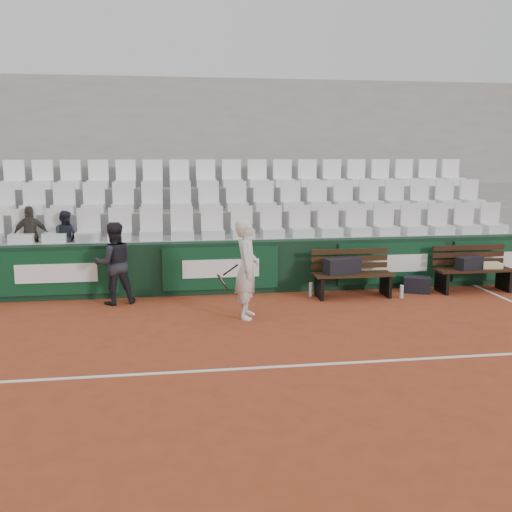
{
  "coord_description": "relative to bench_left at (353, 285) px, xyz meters",
  "views": [
    {
      "loc": [
        -1.09,
        -6.74,
        2.68
      ],
      "look_at": [
        0.26,
        2.4,
        1.0
      ],
      "focal_mm": 40.0,
      "sensor_mm": 36.0,
      "label": 1
    }
  ],
  "objects": [
    {
      "name": "seat_row_front",
      "position": [
        -2.24,
        1.13,
        1.09
      ],
      "size": [
        11.9,
        0.44,
        0.63
      ],
      "primitive_type": "cube",
      "color": "silver",
      "rests_on": "grandstand_tier_front"
    },
    {
      "name": "towel",
      "position": [
        2.83,
        0.11,
        0.28
      ],
      "size": [
        0.42,
        0.32,
        0.11
      ],
      "primitive_type": "cube",
      "rotation": [
        0.0,
        0.0,
        -0.12
      ],
      "color": "beige",
      "rests_on": "bench_right"
    },
    {
      "name": "ground",
      "position": [
        -2.24,
        -3.32,
        -0.23
      ],
      "size": [
        80.0,
        80.0,
        0.0
      ],
      "primitive_type": "plane",
      "color": "#953C21",
      "rests_on": "ground"
    },
    {
      "name": "bench_left",
      "position": [
        0.0,
        0.0,
        0.0
      ],
      "size": [
        1.5,
        0.56,
        0.45
      ],
      "primitive_type": "cube",
      "color": "#331E0F",
      "rests_on": "ground"
    },
    {
      "name": "sports_bag_right",
      "position": [
        2.37,
        0.07,
        0.34
      ],
      "size": [
        0.55,
        0.36,
        0.24
      ],
      "primitive_type": "cube",
      "rotation": [
        0.0,
        0.0,
        0.27
      ],
      "color": "black",
      "rests_on": "bench_right"
    },
    {
      "name": "grandstand_tier_back",
      "position": [
        -2.24,
        3.21,
        0.72
      ],
      "size": [
        18.0,
        0.95,
        1.9
      ],
      "primitive_type": "cube",
      "color": "gray",
      "rests_on": "ground"
    },
    {
      "name": "tennis_player",
      "position": [
        -2.15,
        -1.06,
        0.59
      ],
      "size": [
        0.75,
        0.67,
        1.63
      ],
      "color": "silver",
      "rests_on": "ground"
    },
    {
      "name": "water_bottle_near",
      "position": [
        -0.77,
        0.15,
        -0.09
      ],
      "size": [
        0.07,
        0.07,
        0.27
      ],
      "primitive_type": "cylinder",
      "color": "silver",
      "rests_on": "ground"
    },
    {
      "name": "grandstand_tier_front",
      "position": [
        -2.24,
        1.31,
        0.28
      ],
      "size": [
        18.0,
        0.95,
        1.0
      ],
      "primitive_type": "cube",
      "color": "#9A9A97",
      "rests_on": "ground"
    },
    {
      "name": "grandstand_rear_wall",
      "position": [
        -2.24,
        3.83,
        1.98
      ],
      "size": [
        18.0,
        0.3,
        4.4
      ],
      "primitive_type": "cube",
      "color": "#969694",
      "rests_on": "ground"
    },
    {
      "name": "seat_row_back",
      "position": [
        -2.24,
        3.03,
        1.99
      ],
      "size": [
        11.9,
        0.44,
        0.63
      ],
      "primitive_type": "cube",
      "color": "white",
      "rests_on": "grandstand_tier_back"
    },
    {
      "name": "ball_kid",
      "position": [
        -4.38,
        0.16,
        0.51
      ],
      "size": [
        0.84,
        0.72,
        1.48
      ],
      "primitive_type": "imported",
      "rotation": [
        0.0,
        0.0,
        3.4
      ],
      "color": "black",
      "rests_on": "ground"
    },
    {
      "name": "back_barrier",
      "position": [
        -2.17,
        0.67,
        0.28
      ],
      "size": [
        18.0,
        0.34,
        1.0
      ],
      "color": "black",
      "rests_on": "ground"
    },
    {
      "name": "spectator_c",
      "position": [
        -5.37,
        1.18,
        1.3
      ],
      "size": [
        0.59,
        0.51,
        1.04
      ],
      "primitive_type": "imported",
      "rotation": [
        0.0,
        0.0,
        2.88
      ],
      "color": "black",
      "rests_on": "grandstand_tier_front"
    },
    {
      "name": "sports_bag_ground",
      "position": [
        1.35,
        0.16,
        -0.07
      ],
      "size": [
        0.58,
        0.48,
        0.3
      ],
      "primitive_type": "cube",
      "rotation": [
        0.0,
        0.0,
        -0.42
      ],
      "color": "black",
      "rests_on": "ground"
    },
    {
      "name": "spectator_b",
      "position": [
        -5.99,
        1.18,
        1.34
      ],
      "size": [
        0.7,
        0.37,
        1.14
      ],
      "primitive_type": "imported",
      "rotation": [
        0.0,
        0.0,
        3.28
      ],
      "color": "#37322C",
      "rests_on": "grandstand_tier_front"
    },
    {
      "name": "seat_row_mid",
      "position": [
        -2.24,
        2.08,
        1.54
      ],
      "size": [
        11.9,
        0.44,
        0.63
      ],
      "primitive_type": "cube",
      "color": "silver",
      "rests_on": "grandstand_tier_mid"
    },
    {
      "name": "grandstand_tier_mid",
      "position": [
        -2.24,
        2.26,
        0.5
      ],
      "size": [
        18.0,
        0.95,
        1.45
      ],
      "primitive_type": "cube",
      "color": "gray",
      "rests_on": "ground"
    },
    {
      "name": "water_bottle_far",
      "position": [
        0.87,
        -0.23,
        -0.1
      ],
      "size": [
        0.07,
        0.07,
        0.25
      ],
      "primitive_type": "cylinder",
      "color": "silver",
      "rests_on": "ground"
    },
    {
      "name": "sports_bag_left",
      "position": [
        -0.2,
        0.05,
        0.37
      ],
      "size": [
        0.72,
        0.44,
        0.29
      ],
      "primitive_type": "cube",
      "rotation": [
        0.0,
        0.0,
        0.24
      ],
      "color": "black",
      "rests_on": "bench_left"
    },
    {
      "name": "court_baseline",
      "position": [
        -2.24,
        -3.32,
        -0.22
      ],
      "size": [
        18.0,
        0.06,
        0.01
      ],
      "primitive_type": "cube",
      "color": "white",
      "rests_on": "ground"
    },
    {
      "name": "bench_right",
      "position": [
        2.46,
        0.07,
        0.0
      ],
      "size": [
        1.5,
        0.56,
        0.45
      ],
      "primitive_type": "cube",
      "color": "black",
      "rests_on": "ground"
    }
  ]
}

